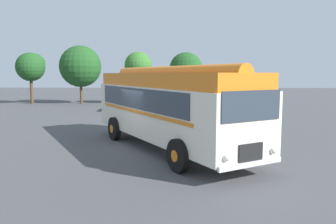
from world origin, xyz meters
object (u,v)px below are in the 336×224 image
at_px(car_mid_right, 195,101).
at_px(car_mid_left, 164,101).
at_px(car_near_left, 129,102).
at_px(vintage_bus, 167,104).
at_px(car_far_right, 231,102).

bearing_deg(car_mid_right, car_mid_left, -179.00).
bearing_deg(car_near_left, vintage_bus, -75.31).
bearing_deg(car_far_right, car_mid_left, 176.66).
distance_m(vintage_bus, car_far_right, 14.42).
height_order(car_mid_right, car_far_right, same).
bearing_deg(car_mid_left, car_near_left, -175.30).
xyz_separation_m(car_mid_left, car_far_right, (5.54, -0.32, 0.00)).
relative_size(car_near_left, car_mid_right, 0.99).
bearing_deg(car_near_left, car_mid_right, 2.95).
height_order(vintage_bus, car_far_right, vintage_bus).
bearing_deg(car_mid_left, vintage_bus, -87.31).
xyz_separation_m(vintage_bus, car_mid_left, (-0.65, 13.85, -1.05)).
height_order(car_mid_left, car_far_right, same).
xyz_separation_m(car_near_left, car_mid_left, (2.92, 0.24, 0.00)).
distance_m(car_mid_left, car_far_right, 5.55).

